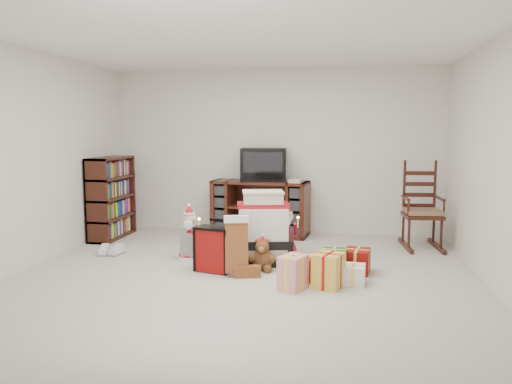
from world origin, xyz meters
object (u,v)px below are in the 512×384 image
tv_stand (260,208)px  sneaker_pair (111,251)px  bookshelf (112,199)px  mrs_claus_figurine (190,238)px  red_suitcase (214,249)px  crt_television (264,164)px  santa_figurine (287,235)px  gift_pile (263,232)px  rocking_chair (421,217)px  gift_cluster (330,269)px  teddy_bear (263,257)px

tv_stand → sneaker_pair: bearing=-130.4°
bookshelf → mrs_claus_figurine: bearing=-34.0°
bookshelf → red_suitcase: size_ratio=2.00×
bookshelf → sneaker_pair: bookshelf is taller
crt_television → tv_stand: bearing=-170.1°
red_suitcase → crt_television: (0.23, 2.07, 0.81)m
crt_television → santa_figurine: bearing=-72.6°
tv_stand → gift_pile: bearing=-72.7°
bookshelf → gift_pile: (2.41, -1.03, -0.20)m
red_suitcase → gift_pile: bearing=59.9°
rocking_chair → red_suitcase: 2.96m
santa_figurine → crt_television: bearing=113.8°
santa_figurine → gift_cluster: 1.27m
bookshelf → santa_figurine: bearing=-10.9°
tv_stand → red_suitcase: size_ratio=2.51×
tv_stand → red_suitcase: 2.07m
bookshelf → teddy_bear: (2.46, -1.35, -0.41)m
teddy_bear → crt_television: crt_television is taller
bookshelf → teddy_bear: 2.83m
tv_stand → rocking_chair: 2.31m
rocking_chair → teddy_bear: size_ratio=3.41×
tv_stand → mrs_claus_figurine: size_ratio=2.23×
mrs_claus_figurine → crt_television: 1.90m
bookshelf → mrs_claus_figurine: bookshelf is taller
gift_cluster → crt_television: 2.62m
teddy_bear → sneaker_pair: (-2.01, 0.36, -0.11)m
tv_stand → bookshelf: bookshelf is taller
red_suitcase → mrs_claus_figurine: (-0.44, 0.49, -0.00)m
gift_pile → mrs_claus_figurine: size_ratio=1.26×
gift_pile → crt_television: bearing=85.7°
mrs_claus_figurine → crt_television: size_ratio=0.93×
sneaker_pair → crt_television: 2.54m
gift_pile → red_suitcase: size_ratio=1.42×
rocking_chair → gift_cluster: bearing=-128.1°
tv_stand → sneaker_pair: size_ratio=4.69×
gift_cluster → red_suitcase: bearing=173.8°
gift_cluster → santa_figurine: bearing=116.9°
bookshelf → crt_television: size_ratio=1.66×
gift_pile → crt_television: crt_television is taller
tv_stand → mrs_claus_figurine: tv_stand is taller
rocking_chair → crt_television: bearing=164.4°
rocking_chair → gift_cluster: size_ratio=1.12×
mrs_claus_figurine → gift_cluster: size_ratio=0.62×
rocking_chair → bookshelf: bearing=177.2°
rocking_chair → santa_figurine: rocking_chair is taller
red_suitcase → santa_figurine: santa_figurine is taller
sneaker_pair → gift_cluster: size_ratio=0.29×
gift_pile → bookshelf: bearing=143.9°
sneaker_pair → crt_television: bearing=37.1°
gift_pile → gift_cluster: size_ratio=0.78×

